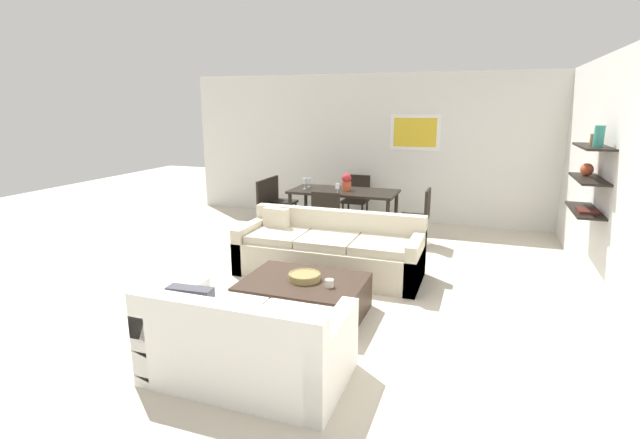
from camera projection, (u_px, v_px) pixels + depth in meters
The scene contains 18 objects.
ground_plane at pixel (322, 283), 5.78m from camera, with size 18.00×18.00×0.00m, color beige.
back_wall_unit at pixel (401, 149), 8.59m from camera, with size 8.40×0.09×2.70m.
right_wall_shelf_unit at pixel (607, 180), 5.02m from camera, with size 0.34×8.20×2.70m.
sofa_beige at pixel (329, 252), 6.02m from camera, with size 2.34×0.90×0.78m.
loveseat_white at pixel (247, 344), 3.70m from camera, with size 1.55×0.90×0.78m.
coffee_table at pixel (304, 297), 4.86m from camera, with size 1.23×0.93×0.38m.
decorative_bowl at pixel (305, 276), 4.81m from camera, with size 0.33×0.33×0.08m.
candle_jar at pixel (329, 283), 4.63m from camera, with size 0.09×0.09×0.08m, color silver.
dining_table at pixel (344, 195), 7.81m from camera, with size 1.77×0.84×0.75m.
dining_chair_left_far at pixel (278, 198), 8.45m from camera, with size 0.44×0.44×0.88m.
dining_chair_left_near at pixel (269, 202), 8.10m from camera, with size 0.44×0.44×0.88m.
dining_chair_head at pixel (357, 196), 8.61m from camera, with size 0.44×0.44×0.88m.
dining_chair_right_near at pixel (420, 213), 7.26m from camera, with size 0.44×0.44×0.88m.
dining_chair_foot at pixel (328, 215), 7.10m from camera, with size 0.44×0.44×0.88m.
wine_glass_foot at pixel (337, 186), 7.43m from camera, with size 0.07×0.07×0.18m.
wine_glass_left_near at pixel (304, 181), 7.88m from camera, with size 0.07×0.07×0.19m.
wine_glass_left_far at pixel (309, 181), 8.08m from camera, with size 0.07×0.07×0.16m.
centerpiece_vase at pixel (347, 182), 7.80m from camera, with size 0.16×0.16×0.28m.
Camera 1 is at (1.79, -5.12, 2.13)m, focal length 26.28 mm.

